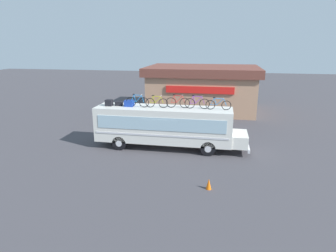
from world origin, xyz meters
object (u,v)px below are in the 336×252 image
Objects in this scene: luggage_bag_1 at (109,103)px; luggage_bag_3 at (129,103)px; luggage_bag_2 at (119,104)px; traffic_cone at (209,184)px; rooftop_bicycle_4 at (197,103)px; rooftop_bicycle_5 at (218,105)px; rooftop_bicycle_3 at (178,102)px; bus at (166,125)px; rooftop_bicycle_2 at (157,102)px; rooftop_bicycle_1 at (137,102)px.

luggage_bag_3 is (1.52, 0.10, -0.01)m from luggage_bag_1.
traffic_cone is (7.06, -6.05, -2.92)m from luggage_bag_2.
luggage_bag_3 is at bearing 3.64° from luggage_bag_1.
rooftop_bicycle_4 is 1.00× the size of rooftop_bicycle_5.
traffic_cone is at bearing -66.57° from rooftop_bicycle_3.
luggage_bag_3 is at bearing 136.42° from traffic_cone.
rooftop_bicycle_2 is (-0.65, -0.12, 1.68)m from bus.
rooftop_bicycle_3 is (1.51, 0.22, 0.03)m from rooftop_bicycle_2.
rooftop_bicycle_1 is at bearing -13.86° from luggage_bag_3.
rooftop_bicycle_1 reaches higher than rooftop_bicycle_5.
luggage_bag_1 reaches higher than luggage_bag_2.
bus is at bearing 0.30° from luggage_bag_3.
luggage_bag_2 is 4.46m from rooftop_bicycle_3.
rooftop_bicycle_3 is at bearing 6.49° from bus.
rooftop_bicycle_3 reaches higher than rooftop_bicycle_1.
rooftop_bicycle_3 is 0.98× the size of rooftop_bicycle_4.
bus is at bearing 5.09° from rooftop_bicycle_1.
rooftop_bicycle_5 reaches higher than luggage_bag_2.
bus is 6.58× the size of rooftop_bicycle_1.
rooftop_bicycle_3 reaches higher than bus.
luggage_bag_1 is at bearing 178.12° from rooftop_bicycle_1.
luggage_bag_1 is (-4.27, -0.11, 1.53)m from bus.
rooftop_bicycle_3 reaches higher than luggage_bag_1.
rooftop_bicycle_4 reaches higher than luggage_bag_2.
rooftop_bicycle_5 is at bearing -3.19° from rooftop_bicycle_4.
bus is 1.81m from rooftop_bicycle_2.
luggage_bag_1 is at bearing -176.36° from luggage_bag_3.
rooftop_bicycle_3 reaches higher than rooftop_bicycle_2.
rooftop_bicycle_4 is 6.90m from traffic_cone.
bus is at bearing -173.51° from rooftop_bicycle_3.
bus is 22.97× the size of luggage_bag_2.
rooftop_bicycle_2 is 0.94× the size of rooftop_bicycle_4.
rooftop_bicycle_4 reaches higher than traffic_cone.
rooftop_bicycle_5 reaches higher than luggage_bag_3.
rooftop_bicycle_3 is (2.92, 0.28, 0.01)m from rooftop_bicycle_1.
rooftop_bicycle_2 reaches higher than traffic_cone.
luggage_bag_1 is 0.73m from luggage_bag_2.
rooftop_bicycle_3 is at bearing -0.29° from luggage_bag_2.
luggage_bag_3 is 0.37× the size of rooftop_bicycle_3.
luggage_bag_1 is 0.77× the size of luggage_bag_3.
luggage_bag_3 is at bearing -179.70° from bus.
rooftop_bicycle_4 is (2.89, 0.19, 0.02)m from rooftop_bicycle_2.
rooftop_bicycle_5 reaches higher than luggage_bag_1.
rooftop_bicycle_5 is (1.48, -0.08, -0.03)m from rooftop_bicycle_4.
rooftop_bicycle_5 is at bearing 1.39° from rooftop_bicycle_2.
rooftop_bicycle_3 reaches higher than luggage_bag_2.
luggage_bag_2 is 0.28× the size of rooftop_bicycle_5.
rooftop_bicycle_5 is 2.95× the size of traffic_cone.
rooftop_bicycle_1 is at bearing -174.91° from bus.
bus is 3.88m from luggage_bag_2.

